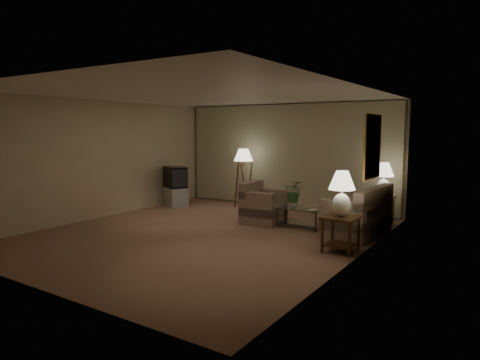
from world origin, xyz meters
name	(u,v)px	position (x,y,z in m)	size (l,w,h in m)	color
ground	(206,234)	(0.00, 0.00, 0.00)	(7.00, 7.00, 0.00)	#9B6F55
room_shell	(248,143)	(0.02, 1.51, 1.75)	(6.04, 7.02, 2.72)	beige
sofa	(358,215)	(2.50, 1.61, 0.37)	(1.78, 1.04, 0.75)	gray
armchair	(264,207)	(0.48, 1.46, 0.35)	(0.93, 0.89, 0.71)	gray
side_table_near	(341,227)	(2.65, 0.26, 0.41)	(0.56, 0.56, 0.60)	#35210E
side_table_far	(383,205)	(2.65, 2.86, 0.39)	(0.47, 0.39, 0.60)	#35210E
table_lamp_near	(342,190)	(2.65, 0.26, 1.05)	(0.44, 0.44, 0.76)	white
table_lamp_far	(384,176)	(2.65, 2.86, 1.03)	(0.42, 0.42, 0.73)	white
coffee_table	(300,215)	(1.33, 1.51, 0.28)	(1.01, 0.55, 0.41)	silver
tv_cabinet	(176,197)	(-2.55, 1.99, 0.25)	(0.87, 0.76, 0.50)	#A8A9AB
crt_tv	(175,177)	(-2.55, 1.99, 0.78)	(0.79, 0.71, 0.55)	black
floor_lamp	(243,177)	(-0.94, 2.84, 0.80)	(0.50, 0.50, 1.53)	#35210E
ottoman	(261,209)	(0.18, 1.86, 0.21)	(0.63, 0.63, 0.42)	#A26137
vase	(294,203)	(1.18, 1.51, 0.50)	(0.16, 0.16, 0.17)	silver
flowers	(294,188)	(1.18, 1.51, 0.82)	(0.43, 0.37, 0.47)	#326B2F
book	(310,209)	(1.58, 1.41, 0.42)	(0.17, 0.24, 0.02)	olive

